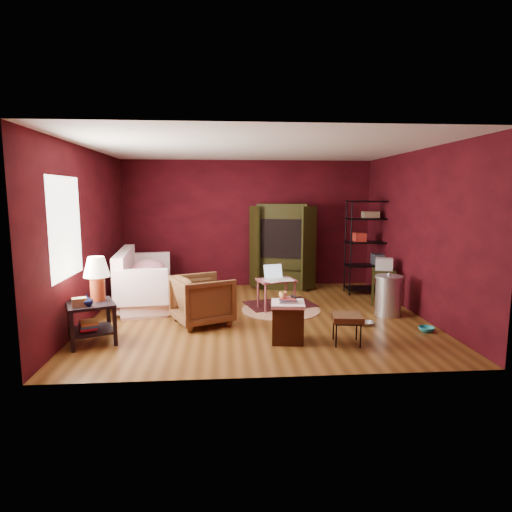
{
  "coord_description": "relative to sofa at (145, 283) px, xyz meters",
  "views": [
    {
      "loc": [
        -0.56,
        -7.07,
        2.06
      ],
      "look_at": [
        0.0,
        0.2,
        1.0
      ],
      "focal_mm": 30.0,
      "sensor_mm": 36.0,
      "label": 1
    }
  ],
  "objects": [
    {
      "name": "room",
      "position": [
        2.0,
        -0.93,
        1.0
      ],
      "size": [
        5.54,
        5.04,
        2.84
      ],
      "color": "brown",
      "rests_on": "ground"
    },
    {
      "name": "sofa",
      "position": [
        0.0,
        0.0,
        0.0
      ],
      "size": [
        0.94,
        2.12,
        0.8
      ],
      "primitive_type": "imported",
      "rotation": [
        0.0,
        0.0,
        1.75
      ],
      "color": "white",
      "rests_on": "ground"
    },
    {
      "name": "armchair",
      "position": [
        1.14,
        -1.31,
        0.03
      ],
      "size": [
        1.05,
        1.08,
        0.86
      ],
      "primitive_type": "imported",
      "rotation": [
        0.0,
        0.0,
        1.99
      ],
      "color": "black",
      "rests_on": "ground"
    },
    {
      "name": "pet_bowl_steel",
      "position": [
        3.73,
        -1.59,
        -0.28
      ],
      "size": [
        0.24,
        0.09,
        0.23
      ],
      "primitive_type": "imported",
      "rotation": [
        0.0,
        0.0,
        -0.15
      ],
      "color": "silver",
      "rests_on": "ground"
    },
    {
      "name": "pet_bowl_turquoise",
      "position": [
        4.53,
        -1.97,
        -0.28
      ],
      "size": [
        0.24,
        0.12,
        0.23
      ],
      "primitive_type": "imported",
      "rotation": [
        0.0,
        0.0,
        -0.24
      ],
      "color": "teal",
      "rests_on": "ground"
    },
    {
      "name": "vase",
      "position": [
        -0.34,
        -2.26,
        0.25
      ],
      "size": [
        0.16,
        0.17,
        0.15
      ],
      "primitive_type": "imported",
      "rotation": [
        0.0,
        0.0,
        -0.13
      ],
      "color": "#0C133C",
      "rests_on": "side_table"
    },
    {
      "name": "mug",
      "position": [
        2.3,
        -2.24,
        0.28
      ],
      "size": [
        0.13,
        0.12,
        0.11
      ],
      "primitive_type": "imported",
      "rotation": [
        0.0,
        0.0,
        0.28
      ],
      "color": "#F1CE76",
      "rests_on": "hamper"
    },
    {
      "name": "side_table",
      "position": [
        -0.33,
        -2.02,
        0.32
      ],
      "size": [
        0.79,
        0.79,
        1.19
      ],
      "rotation": [
        0.0,
        0.0,
        0.41
      ],
      "color": "black",
      "rests_on": "ground"
    },
    {
      "name": "sofa_cushions",
      "position": [
        -0.05,
        0.02,
        0.06
      ],
      "size": [
        1.13,
        2.32,
        0.94
      ],
      "rotation": [
        0.0,
        0.0,
        0.11
      ],
      "color": "white",
      "rests_on": "sofa"
    },
    {
      "name": "hamper",
      "position": [
        2.37,
        -2.24,
        -0.11
      ],
      "size": [
        0.51,
        0.51,
        0.65
      ],
      "rotation": [
        0.0,
        0.0,
        -0.13
      ],
      "color": "#42200F",
      "rests_on": "ground"
    },
    {
      "name": "footstool",
      "position": [
        3.17,
        -2.4,
        -0.04
      ],
      "size": [
        0.46,
        0.46,
        0.42
      ],
      "rotation": [
        0.0,
        0.0,
        -0.14
      ],
      "color": "black",
      "rests_on": "ground"
    },
    {
      "name": "rug_round",
      "position": [
        2.49,
        -0.6,
        -0.39
      ],
      "size": [
        1.53,
        1.53,
        0.01
      ],
      "rotation": [
        0.0,
        0.0,
        0.1
      ],
      "color": "beige",
      "rests_on": "ground"
    },
    {
      "name": "rug_oriental",
      "position": [
        2.53,
        -0.24,
        -0.38
      ],
      "size": [
        1.4,
        1.11,
        0.01
      ],
      "rotation": [
        0.0,
        0.0,
        0.26
      ],
      "color": "#4B1418",
      "rests_on": "ground"
    },
    {
      "name": "laptop_desk",
      "position": [
        2.41,
        -0.54,
        0.09
      ],
      "size": [
        0.74,
        0.64,
        0.79
      ],
      "rotation": [
        0.0,
        0.0,
        0.28
      ],
      "color": "#A24A58",
      "rests_on": "ground"
    },
    {
      "name": "tv_armoire",
      "position": [
        2.77,
        1.22,
        0.57
      ],
      "size": [
        1.41,
        1.0,
        1.85
      ],
      "rotation": [
        0.0,
        0.0,
        -0.27
      ],
      "color": "black",
      "rests_on": "ground"
    },
    {
      "name": "wire_shelving",
      "position": [
        4.51,
        0.6,
        0.66
      ],
      "size": [
        0.95,
        0.42,
        1.93
      ],
      "rotation": [
        0.0,
        0.0,
        0.0
      ],
      "color": "black",
      "rests_on": "ground"
    },
    {
      "name": "small_stand",
      "position": [
        4.47,
        -0.31,
        0.25
      ],
      "size": [
        0.56,
        0.56,
        0.87
      ],
      "rotation": [
        0.0,
        0.0,
        -0.34
      ],
      "color": "black",
      "rests_on": "ground"
    },
    {
      "name": "trash_can",
      "position": [
        4.28,
        -1.06,
        -0.05
      ],
      "size": [
        0.5,
        0.5,
        0.74
      ],
      "rotation": [
        0.0,
        0.0,
        0.05
      ],
      "color": "silver",
      "rests_on": "ground"
    }
  ]
}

